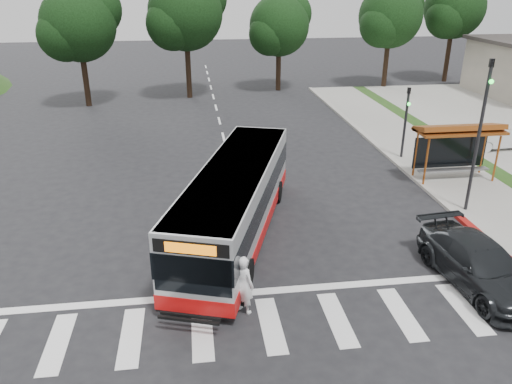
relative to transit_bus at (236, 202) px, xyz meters
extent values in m
plane|color=black|center=(0.46, -0.64, -1.43)|extent=(140.00, 140.00, 0.00)
cube|color=gray|center=(11.46, 7.36, -1.37)|extent=(4.00, 40.00, 0.12)
cube|color=#9E9991|center=(9.46, 7.36, -1.35)|extent=(0.30, 40.00, 0.15)
cube|color=maroon|center=(9.46, -2.64, -1.35)|extent=(0.32, 6.00, 0.15)
cube|color=silver|center=(0.46, -5.64, -1.42)|extent=(18.00, 2.60, 0.01)
cylinder|color=#934718|center=(9.46, 3.76, -0.16)|extent=(0.10, 0.10, 2.30)
cylinder|color=#934718|center=(13.06, 3.76, -0.16)|extent=(0.10, 0.10, 2.30)
cylinder|color=#934718|center=(9.46, 4.96, -0.16)|extent=(0.10, 0.10, 2.30)
cylinder|color=#934718|center=(13.06, 4.96, -0.16)|extent=(0.10, 0.10, 2.30)
cube|color=#934718|center=(11.26, 4.36, 1.14)|extent=(4.20, 1.60, 0.12)
cube|color=#934718|center=(11.26, 4.41, 1.29)|extent=(4.20, 1.32, 0.51)
cube|color=black|center=(11.26, 4.96, -0.11)|extent=(3.80, 0.06, 1.60)
cube|color=gray|center=(11.26, 4.36, -0.86)|extent=(3.60, 0.40, 0.08)
cylinder|color=black|center=(10.06, 0.86, 1.82)|extent=(0.14, 0.14, 6.50)
imported|color=black|center=(10.06, 0.86, 4.57)|extent=(0.16, 0.20, 1.00)
sphere|color=#19E533|center=(10.06, 0.68, 4.22)|extent=(0.18, 0.18, 0.18)
cylinder|color=black|center=(10.06, 7.86, 0.57)|extent=(0.14, 0.14, 4.00)
imported|color=black|center=(10.06, 7.86, 2.07)|extent=(0.16, 0.20, 1.00)
sphere|color=#19E533|center=(10.06, 7.68, 1.72)|extent=(0.18, 0.18, 0.18)
cylinder|color=black|center=(16.46, 27.36, 0.87)|extent=(0.44, 0.44, 4.40)
sphere|color=black|center=(16.46, 27.36, 4.87)|extent=(5.60, 5.60, 5.60)
sphere|color=black|center=(17.58, 28.20, 5.87)|extent=(4.20, 4.20, 4.20)
sphere|color=black|center=(15.48, 26.66, 4.17)|extent=(3.92, 3.92, 3.92)
cylinder|color=black|center=(23.46, 29.36, 0.99)|extent=(0.44, 0.44, 4.84)
sphere|color=black|center=(23.46, 29.36, 5.39)|extent=(5.60, 5.60, 5.60)
sphere|color=black|center=(22.48, 28.66, 4.62)|extent=(3.92, 3.92, 3.92)
cylinder|color=black|center=(-1.54, 25.36, 0.99)|extent=(0.44, 0.44, 4.84)
sphere|color=black|center=(-1.54, 25.36, 5.39)|extent=(6.00, 6.00, 6.00)
sphere|color=black|center=(-2.59, 24.61, 4.62)|extent=(4.20, 4.20, 4.20)
cylinder|color=black|center=(6.46, 27.36, 0.55)|extent=(0.44, 0.44, 3.96)
sphere|color=black|center=(6.46, 27.36, 4.15)|extent=(5.20, 5.20, 5.20)
sphere|color=black|center=(7.50, 28.14, 5.05)|extent=(3.90, 3.90, 3.90)
sphere|color=black|center=(5.55, 26.71, 3.52)|extent=(3.64, 3.64, 3.64)
cylinder|color=black|center=(-9.54, 23.36, 0.77)|extent=(0.44, 0.44, 4.40)
sphere|color=black|center=(-9.54, 23.36, 4.77)|extent=(5.60, 5.60, 5.60)
sphere|color=black|center=(-8.42, 24.20, 5.77)|extent=(4.20, 4.20, 4.20)
sphere|color=black|center=(-10.52, 22.66, 4.07)|extent=(3.92, 3.92, 3.92)
imported|color=white|center=(-0.25, -4.88, -0.48)|extent=(0.82, 0.81, 1.91)
imported|color=black|center=(7.53, -4.43, -0.68)|extent=(2.63, 5.34, 1.49)
imported|color=silver|center=(16.35, 8.66, -0.68)|extent=(4.05, 1.73, 1.30)
camera|label=1|loc=(-1.54, -17.34, 7.88)|focal=35.00mm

